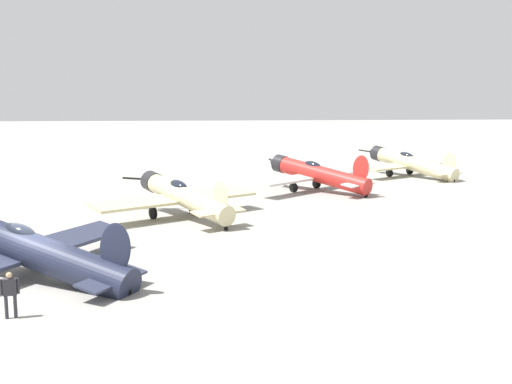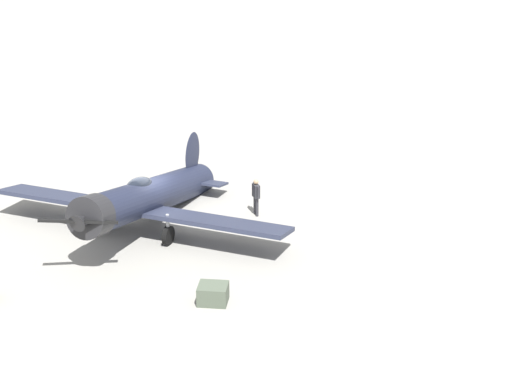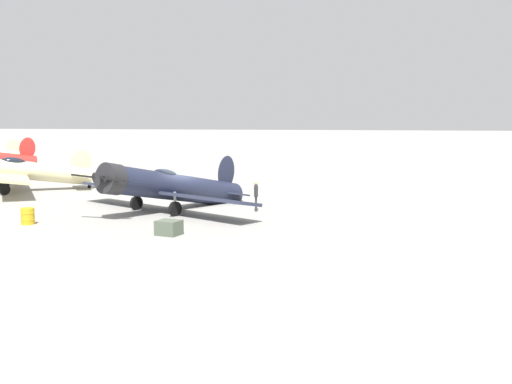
{
  "view_description": "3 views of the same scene",
  "coord_description": "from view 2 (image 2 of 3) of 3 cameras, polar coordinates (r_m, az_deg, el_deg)",
  "views": [
    {
      "loc": [
        26.73,
        6.55,
        7.76
      ],
      "look_at": [
        -14.22,
        10.87,
        1.6
      ],
      "focal_mm": 43.74,
      "sensor_mm": 36.0,
      "label": 1
    },
    {
      "loc": [
        -0.51,
        -30.82,
        13.47
      ],
      "look_at": [
        4.57,
        0.08,
        1.1
      ],
      "focal_mm": 53.52,
      "sensor_mm": 36.0,
      "label": 2
    },
    {
      "loc": [
        10.27,
        -32.94,
        5.38
      ],
      "look_at": [
        4.57,
        0.08,
        1.1
      ],
      "focal_mm": 41.72,
      "sensor_mm": 36.0,
      "label": 3
    }
  ],
  "objects": [
    {
      "name": "airplane_foreground",
      "position": [
        32.72,
        -8.23,
        -0.46
      ],
      "size": [
        12.28,
        9.8,
        3.44
      ],
      "rotation": [
        0.0,
        0.0,
        4.18
      ],
      "color": "#1E2338",
      "rests_on": "ground_plane"
    },
    {
      "name": "equipment_crate",
      "position": [
        26.99,
        -3.23,
        -7.6
      ],
      "size": [
        1.23,
        1.13,
        0.68
      ],
      "rotation": [
        0.0,
        0.0,
        2.87
      ],
      "color": "#4C5647",
      "rests_on": "ground_plane"
    },
    {
      "name": "ground_crew_mechanic",
      "position": [
        33.7,
        0.0,
        -0.12
      ],
      "size": [
        0.31,
        0.65,
        1.7
      ],
      "rotation": [
        0.0,
        0.0,
        3.32
      ],
      "color": "#2D2D33",
      "rests_on": "ground_plane"
    },
    {
      "name": "ground_plane",
      "position": [
        33.64,
        -7.69,
        -2.26
      ],
      "size": [
        400.0,
        400.0,
        0.0
      ],
      "primitive_type": "plane",
      "color": "gray"
    }
  ]
}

